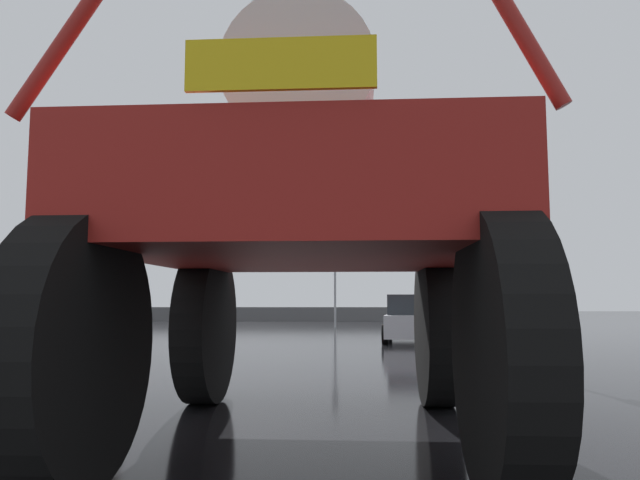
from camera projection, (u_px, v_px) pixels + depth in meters
ground_plane at (327, 349)px, 16.70m from camera, size 120.00×120.00×0.00m
oversize_sprayer at (308, 228)px, 6.12m from camera, size 4.05×5.73×4.12m
sedan_ahead at (413, 319)px, 19.77m from camera, size 2.32×4.29×1.52m
traffic_signal_near_left at (34, 227)px, 11.60m from camera, size 0.24×0.54×3.74m
traffic_signal_near_right at (518, 245)px, 11.34m from camera, size 0.24×0.54×3.27m
traffic_signal_far_left at (224, 278)px, 30.51m from camera, size 0.24×0.55×3.36m
traffic_signal_far_right at (335, 267)px, 30.42m from camera, size 0.24×0.55×4.12m
bare_tree_left at (82, 210)px, 21.92m from camera, size 3.32×3.32×6.06m
roadside_barrier at (332, 314)px, 39.54m from camera, size 26.99×0.24×0.90m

